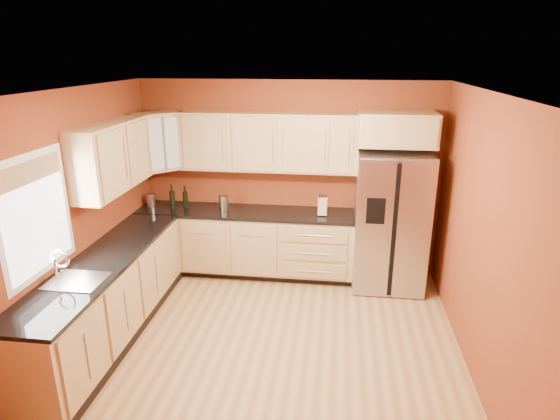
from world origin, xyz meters
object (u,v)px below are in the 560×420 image
object	(u,v)px
refrigerator	(390,221)
wine_bottle_a	(185,197)
canister_left	(151,200)
knife_block	(323,206)
soap_dispenser	(323,207)

from	to	relation	value
refrigerator	wine_bottle_a	world-z (taller)	refrigerator
canister_left	knife_block	xyz separation A→B (m)	(2.34, -0.04, 0.02)
refrigerator	canister_left	bearing A→B (deg)	178.66
canister_left	knife_block	world-z (taller)	knife_block
knife_block	soap_dispenser	bearing A→B (deg)	94.10
refrigerator	canister_left	distance (m)	3.20
soap_dispenser	canister_left	bearing A→B (deg)	179.63
knife_block	canister_left	bearing A→B (deg)	-176.99
refrigerator	wine_bottle_a	xyz separation A→B (m)	(-2.73, 0.11, 0.18)
refrigerator	soap_dispenser	xyz separation A→B (m)	(-0.86, 0.06, 0.14)
refrigerator	knife_block	bearing A→B (deg)	177.60
knife_block	soap_dispenser	xyz separation A→B (m)	(-0.00, 0.02, -0.01)
canister_left	knife_block	distance (m)	2.34
wine_bottle_a	soap_dispenser	distance (m)	1.87
canister_left	knife_block	size ratio (longest dim) A/B	0.82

